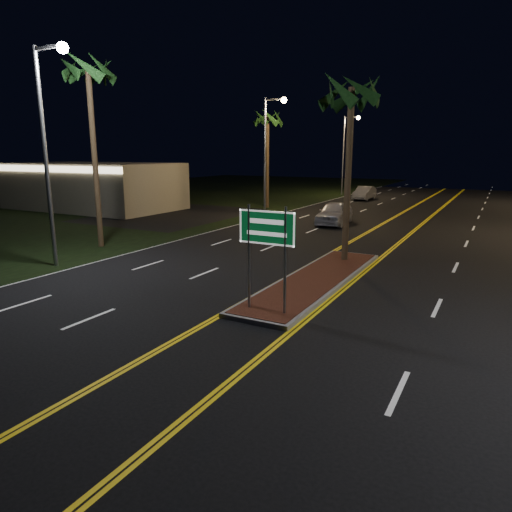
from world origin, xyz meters
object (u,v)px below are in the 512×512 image
Objects in this scene: median_island at (316,280)px; car_near at (334,211)px; streetlight_left_mid at (269,142)px; car_far at (364,192)px; streetlight_left_near at (49,132)px; palm_median at (352,93)px; palm_left_far at (268,119)px; commercial_building at (93,186)px; highway_sign at (267,238)px; streetlight_left_far at (347,146)px; palm_left_near at (88,72)px.

car_near is at bearing 106.28° from median_island.
streetlight_left_mid reaches higher than median_island.
streetlight_left_near is at bearing -94.87° from car_far.
palm_median is 21.69m from palm_left_far.
commercial_building is 16.31m from streetlight_left_mid.
median_island is 1.16× the size of palm_left_far.
palm_left_far is at bearing 116.92° from highway_sign.
streetlight_left_far is (-10.61, 37.00, 5.57)m from median_island.
streetlight_left_far is 16.28m from palm_left_far.
median_island is 1.14× the size of streetlight_left_near.
commercial_building reaches higher than median_island.
palm_left_near is at bearing 175.43° from median_island.
streetlight_left_mid is at bearing 90.00° from streetlight_left_near.
palm_left_far is (-2.19, 4.00, 2.09)m from streetlight_left_mid.
streetlight_left_far reaches higher than palm_left_far.
streetlight_left_far is at bearing 101.59° from car_near.
commercial_building is at bearing 153.45° from median_island.
car_near is at bearing 69.70° from streetlight_left_near.
streetlight_left_near is at bearing -90.00° from streetlight_left_mid.
commercial_building is 28.75m from streetlight_left_far.
streetlight_left_near is 24.19m from palm_left_far.
palm_left_near is (-1.89, -36.00, 3.02)m from streetlight_left_far.
palm_left_near reaches higher than car_near.
commercial_building is 16.47m from palm_left_far.
palm_left_far reaches higher than highway_sign.
highway_sign is 0.33× the size of palm_left_near.
streetlight_left_far is (15.39, 24.01, 3.65)m from commercial_building.
palm_left_near reaches higher than palm_median.
highway_sign reaches higher than median_island.
palm_left_far reaches higher than car_far.
car_near is (-4.19, 10.86, -6.36)m from palm_median.
highway_sign reaches higher than car_near.
car_near reaches higher than median_island.
palm_median is (10.61, 6.50, 1.62)m from streetlight_left_near.
streetlight_left_mid is (-10.61, 17.00, 5.57)m from median_island.
palm_left_near is (-12.50, 5.20, 6.28)m from highway_sign.
streetlight_left_mid is at bearing -102.22° from car_far.
highway_sign is 0.36× the size of streetlight_left_mid.
highway_sign is 23.93m from streetlight_left_mid.
palm_median is at bearing 90.00° from median_island.
car_near is at bearing -37.67° from palm_left_far.
streetlight_left_far is (0.00, 40.00, 0.00)m from streetlight_left_near.
median_island is 12.36m from streetlight_left_near.
palm_median is at bearing -51.83° from streetlight_left_mid.
streetlight_left_mid reaches higher than highway_sign.
palm_left_near is at bearing -41.61° from commercial_building.
palm_left_near reaches higher than palm_left_far.
commercial_building is at bearing 146.52° from highway_sign.
palm_left_near is at bearing -96.73° from streetlight_left_mid.
palm_left_near is at bearing 115.26° from streetlight_left_near.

